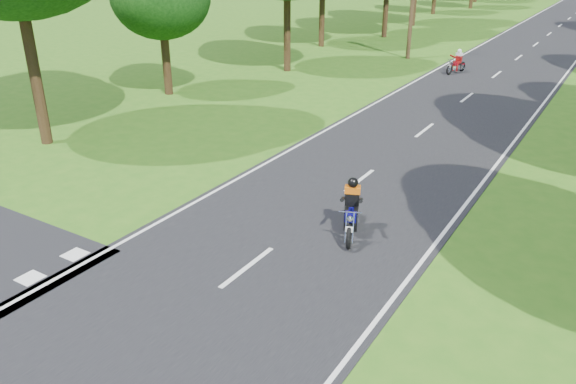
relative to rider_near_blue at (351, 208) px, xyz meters
The scene contains 5 objects.
ground 4.91m from the rider_near_blue, 105.41° to the right, with size 160.00×160.00×0.00m, color #2E6116.
main_road 45.35m from the rider_near_blue, 91.63° to the left, with size 7.00×140.00×0.02m, color black.
road_markings 43.48m from the rider_near_blue, 91.88° to the left, with size 7.40×140.00×0.01m.
rider_near_blue is the anchor object (origin of this frame).
rider_far_red 20.78m from the rider_near_blue, 99.35° to the left, with size 0.53×1.59×1.33m, color maroon, non-canonical shape.
Camera 1 is at (6.57, -6.85, 6.78)m, focal length 35.00 mm.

